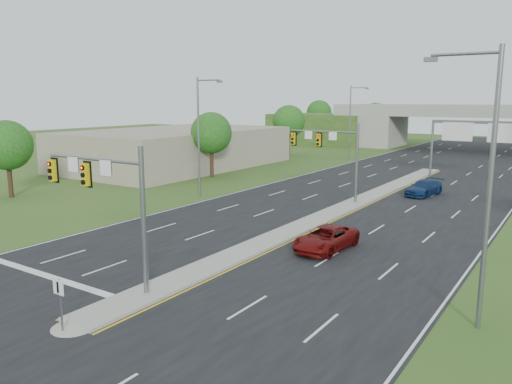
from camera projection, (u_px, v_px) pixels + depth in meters
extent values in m
plane|color=#2C4C1B|center=(147.00, 296.00, 23.26)|extent=(240.00, 240.00, 0.00)
cube|color=black|center=(393.00, 187.00, 51.93)|extent=(24.00, 160.00, 0.02)
cube|color=gray|center=(346.00, 207.00, 42.08)|extent=(2.00, 54.00, 0.16)
cone|color=gray|center=(74.00, 326.00, 19.96)|extent=(2.00, 2.00, 0.16)
cube|color=gold|center=(334.00, 206.00, 42.72)|extent=(0.12, 54.00, 0.01)
cube|color=gold|center=(359.00, 209.00, 41.47)|extent=(0.12, 54.00, 0.01)
cube|color=silver|center=(294.00, 177.00, 58.34)|extent=(0.12, 160.00, 0.01)
cube|color=silver|center=(44.00, 275.00, 25.96)|extent=(10.50, 0.50, 0.01)
cylinder|color=slate|center=(144.00, 223.00, 22.62)|extent=(0.24, 0.24, 7.00)
cylinder|color=slate|center=(93.00, 159.00, 23.89)|extent=(6.50, 0.16, 0.16)
cube|color=gold|center=(85.00, 175.00, 24.00)|extent=(0.35, 0.25, 1.10)
cube|color=gold|center=(53.00, 170.00, 25.41)|extent=(0.35, 0.25, 1.10)
cube|color=black|center=(88.00, 174.00, 24.11)|extent=(0.55, 0.04, 1.30)
cube|color=black|center=(55.00, 170.00, 25.52)|extent=(0.55, 0.04, 1.30)
sphere|color=#FF0C05|center=(83.00, 168.00, 23.83)|extent=(0.20, 0.20, 0.20)
sphere|color=#FF0C05|center=(50.00, 164.00, 25.24)|extent=(0.20, 0.20, 0.20)
cube|color=white|center=(73.00, 164.00, 24.65)|extent=(0.75, 0.04, 0.75)
cube|color=white|center=(106.00, 168.00, 23.34)|extent=(0.75, 0.04, 0.75)
cylinder|color=slate|center=(357.00, 164.00, 43.10)|extent=(0.24, 0.24, 7.00)
cylinder|color=slate|center=(323.00, 132.00, 44.37)|extent=(6.50, 0.16, 0.16)
cube|color=gold|center=(319.00, 140.00, 44.48)|extent=(0.35, 0.25, 1.10)
cube|color=gold|center=(293.00, 139.00, 45.89)|extent=(0.35, 0.25, 1.10)
cube|color=black|center=(319.00, 140.00, 44.59)|extent=(0.55, 0.04, 1.30)
cube|color=black|center=(294.00, 139.00, 46.01)|extent=(0.55, 0.04, 1.30)
sphere|color=#FF0C05|center=(318.00, 136.00, 44.31)|extent=(0.20, 0.20, 0.20)
sphere|color=#FF0C05|center=(293.00, 135.00, 45.72)|extent=(0.20, 0.20, 0.20)
cube|color=white|center=(309.00, 135.00, 45.13)|extent=(0.75, 0.04, 0.75)
cube|color=white|center=(333.00, 136.00, 43.82)|extent=(0.75, 0.04, 0.75)
cylinder|color=slate|center=(61.00, 306.00, 19.37)|extent=(0.08, 0.08, 2.20)
cube|color=white|center=(58.00, 287.00, 19.18)|extent=(0.60, 0.04, 0.60)
cube|color=black|center=(58.00, 287.00, 19.16)|extent=(0.10, 0.02, 0.45)
cylinder|color=slate|center=(432.00, 149.00, 58.87)|extent=(0.28, 0.28, 6.60)
cube|color=slate|center=(486.00, 122.00, 55.21)|extent=(11.50, 0.35, 0.35)
cube|color=#0D6124|center=(458.00, 132.00, 56.80)|extent=(3.20, 0.08, 2.00)
cube|color=#0D6124|center=(504.00, 133.00, 54.19)|extent=(3.20, 0.08, 2.00)
cube|color=silver|center=(457.00, 132.00, 56.76)|extent=(3.30, 0.03, 2.10)
cube|color=silver|center=(504.00, 133.00, 54.15)|extent=(3.30, 0.03, 2.10)
cube|color=gray|center=(383.00, 131.00, 97.49)|extent=(6.00, 12.00, 6.00)
cube|color=#2C4C1B|center=(323.00, 129.00, 104.55)|extent=(20.00, 14.00, 6.00)
cube|color=gray|center=(478.00, 113.00, 87.59)|extent=(50.00, 12.00, 1.20)
cube|color=gray|center=(472.00, 108.00, 82.65)|extent=(50.00, 0.40, 0.90)
cube|color=gray|center=(485.00, 107.00, 92.15)|extent=(50.00, 0.40, 0.90)
cylinder|color=slate|center=(199.00, 138.00, 45.97)|extent=(0.20, 0.20, 11.00)
cylinder|color=slate|center=(208.00, 80.00, 44.34)|extent=(2.50, 0.12, 0.12)
cube|color=slate|center=(219.00, 82.00, 43.69)|extent=(0.50, 0.25, 0.18)
cylinder|color=slate|center=(350.00, 123.00, 74.65)|extent=(0.20, 0.20, 11.00)
cylinder|color=slate|center=(359.00, 88.00, 73.02)|extent=(2.50, 0.12, 0.12)
cube|color=slate|center=(367.00, 89.00, 72.36)|extent=(0.50, 0.25, 0.18)
cylinder|color=slate|center=(489.00, 193.00, 19.01)|extent=(0.20, 0.20, 11.00)
cylinder|color=slate|center=(465.00, 54.00, 18.74)|extent=(2.50, 0.12, 0.12)
cube|color=slate|center=(431.00, 59.00, 19.45)|extent=(0.50, 0.25, 0.18)
cylinder|color=#382316|center=(212.00, 160.00, 58.34)|extent=(0.44, 0.44, 4.00)
sphere|color=#144913|center=(211.00, 133.00, 57.75)|extent=(4.80, 4.80, 4.80)
cylinder|color=#382316|center=(289.00, 142.00, 80.97)|extent=(0.44, 0.44, 4.25)
sphere|color=#144913|center=(289.00, 121.00, 80.35)|extent=(5.20, 5.20, 5.20)
cylinder|color=#382316|center=(10.00, 177.00, 46.32)|extent=(0.44, 0.44, 3.75)
sphere|color=#144913|center=(7.00, 145.00, 45.77)|extent=(4.60, 4.60, 4.60)
cylinder|color=#382316|center=(319.00, 128.00, 120.51)|extent=(0.44, 0.44, 4.50)
sphere|color=#144913|center=(319.00, 113.00, 119.85)|extent=(6.00, 6.00, 6.00)
cylinder|color=#382316|center=(374.00, 130.00, 112.92)|extent=(0.44, 0.44, 4.25)
sphere|color=#144913|center=(375.00, 115.00, 112.30)|extent=(5.60, 5.60, 5.60)
cube|color=gray|center=(177.00, 148.00, 67.78)|extent=(18.00, 30.00, 5.00)
imported|color=#5F0A09|center=(326.00, 238.00, 30.19)|extent=(2.66, 5.23, 1.42)
imported|color=#0D234F|center=(424.00, 188.00, 47.38)|extent=(2.86, 5.25, 1.44)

